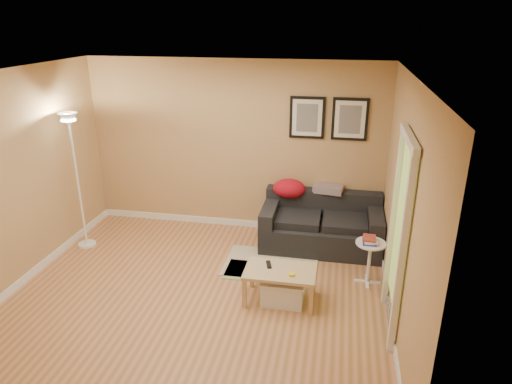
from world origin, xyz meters
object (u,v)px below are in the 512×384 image
(side_table, at_px, (369,263))
(book_stack, at_px, (370,240))
(coffee_table, at_px, (280,285))
(floor_lamp, at_px, (78,186))
(storage_bin, at_px, (283,290))
(sofa, at_px, (321,223))

(side_table, xyz_separation_m, book_stack, (-0.02, 0.00, 0.32))
(coffee_table, bearing_deg, side_table, 25.30)
(side_table, bearing_deg, floor_lamp, 176.16)
(book_stack, bearing_deg, storage_bin, -150.56)
(sofa, relative_size, floor_lamp, 0.86)
(side_table, bearing_deg, coffee_table, -150.60)
(sofa, xyz_separation_m, book_stack, (0.62, -0.88, 0.23))
(storage_bin, xyz_separation_m, side_table, (1.00, 0.61, 0.13))
(floor_lamp, bearing_deg, side_table, -3.84)
(storage_bin, height_order, side_table, side_table)
(storage_bin, distance_m, floor_lamp, 3.24)
(sofa, bearing_deg, coffee_table, -105.09)
(sofa, height_order, book_stack, sofa)
(storage_bin, bearing_deg, coffee_table, 148.37)
(coffee_table, relative_size, book_stack, 3.70)
(coffee_table, bearing_deg, floor_lamp, 159.96)
(sofa, bearing_deg, side_table, -53.98)
(sofa, xyz_separation_m, floor_lamp, (-3.38, -0.61, 0.56))
(storage_bin, bearing_deg, floor_lamp, 163.84)
(book_stack, height_order, floor_lamp, floor_lamp)
(side_table, relative_size, book_stack, 2.55)
(sofa, distance_m, side_table, 1.09)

